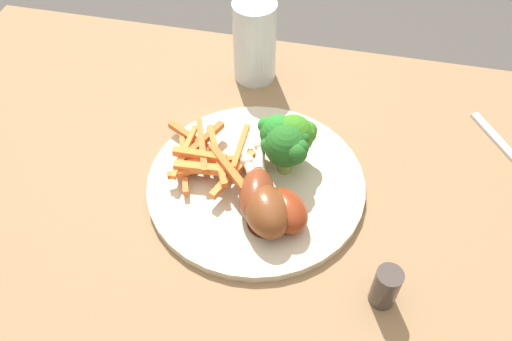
% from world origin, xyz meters
% --- Properties ---
extents(dining_table, '(1.07, 0.64, 0.71)m').
position_xyz_m(dining_table, '(0.00, 0.00, 0.59)').
color(dining_table, '#8E6B47').
rests_on(dining_table, ground_plane).
extents(dinner_plate, '(0.29, 0.29, 0.01)m').
position_xyz_m(dinner_plate, '(-0.03, 0.01, 0.71)').
color(dinner_plate, beige).
rests_on(dinner_plate, dining_table).
extents(broccoli_floret_front, '(0.06, 0.06, 0.07)m').
position_xyz_m(broccoli_floret_front, '(-0.05, -0.04, 0.77)').
color(broccoli_floret_front, '#76A95B').
rests_on(broccoli_floret_front, dinner_plate).
extents(broccoli_floret_middle, '(0.06, 0.06, 0.08)m').
position_xyz_m(broccoli_floret_middle, '(-0.06, -0.02, 0.77)').
color(broccoli_floret_middle, '#88A149').
rests_on(broccoli_floret_middle, dinner_plate).
extents(broccoli_floret_back, '(0.06, 0.06, 0.07)m').
position_xyz_m(broccoli_floret_back, '(-0.07, -0.04, 0.76)').
color(broccoli_floret_back, '#82B85A').
rests_on(broccoli_floret_back, dinner_plate).
extents(carrot_fries_pile, '(0.15, 0.13, 0.04)m').
position_xyz_m(carrot_fries_pile, '(0.04, 0.00, 0.74)').
color(carrot_fries_pile, orange).
rests_on(carrot_fries_pile, dinner_plate).
extents(chicken_drumstick_near, '(0.10, 0.12, 0.04)m').
position_xyz_m(chicken_drumstick_near, '(-0.07, 0.06, 0.74)').
color(chicken_drumstick_near, '#5E1B0C').
rests_on(chicken_drumstick_near, dinner_plate).
extents(chicken_drumstick_far, '(0.06, 0.14, 0.05)m').
position_xyz_m(chicken_drumstick_far, '(-0.04, 0.05, 0.74)').
color(chicken_drumstick_far, '#592111').
rests_on(chicken_drumstick_far, dinner_plate).
extents(chicken_drumstick_extra, '(0.09, 0.13, 0.05)m').
position_xyz_m(chicken_drumstick_extra, '(-0.05, 0.07, 0.74)').
color(chicken_drumstick_extra, '#522311').
rests_on(chicken_drumstick_extra, dinner_plate).
extents(water_glass, '(0.07, 0.07, 0.13)m').
position_xyz_m(water_glass, '(0.02, -0.22, 0.77)').
color(water_glass, silver).
rests_on(water_glass, dining_table).
extents(pepper_shaker, '(0.03, 0.03, 0.06)m').
position_xyz_m(pepper_shaker, '(-0.20, 0.14, 0.74)').
color(pepper_shaker, '#423833').
rests_on(pepper_shaker, dining_table).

